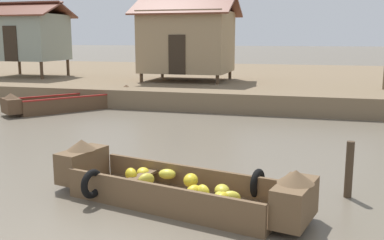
{
  "coord_description": "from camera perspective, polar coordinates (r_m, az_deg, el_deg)",
  "views": [
    {
      "loc": [
        2.77,
        -3.38,
        2.86
      ],
      "look_at": [
        0.11,
        6.1,
        1.04
      ],
      "focal_mm": 41.83,
      "sensor_mm": 36.0,
      "label": 1
    }
  ],
  "objects": [
    {
      "name": "cargo_boat_upstream",
      "position": [
        18.57,
        -14.86,
        2.16
      ],
      "size": [
        3.91,
        4.86,
        0.87
      ],
      "color": "brown",
      "rests_on": "ground"
    },
    {
      "name": "banana_boat",
      "position": [
        7.85,
        -2.06,
        -8.48
      ],
      "size": [
        4.82,
        2.1,
        0.92
      ],
      "color": "brown",
      "rests_on": "ground"
    },
    {
      "name": "stilt_house_left",
      "position": [
        26.14,
        -20.21,
        10.0
      ],
      "size": [
        4.28,
        3.42,
        3.99
      ],
      "color": "#4C3826",
      "rests_on": "riverbank_strip"
    },
    {
      "name": "stilt_house_mid_left",
      "position": [
        22.21,
        -0.59,
        10.11
      ],
      "size": [
        4.8,
        3.89,
        4.18
      ],
      "color": "#4C3826",
      "rests_on": "riverbank_strip"
    },
    {
      "name": "mooring_post",
      "position": [
        8.58,
        19.4,
        -5.98
      ],
      "size": [
        0.14,
        0.14,
        1.04
      ],
      "primitive_type": "cylinder",
      "color": "#423323",
      "rests_on": "ground"
    },
    {
      "name": "riverbank_strip",
      "position": [
        26.75,
        9.69,
        4.98
      ],
      "size": [
        160.0,
        20.0,
        0.77
      ],
      "primitive_type": "cube",
      "color": "#756047",
      "rests_on": "ground"
    },
    {
      "name": "ground_plane",
      "position": [
        13.96,
        3.89,
        -1.4
      ],
      "size": [
        300.0,
        300.0,
        0.0
      ],
      "primitive_type": "plane",
      "color": "#665B4C"
    }
  ]
}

